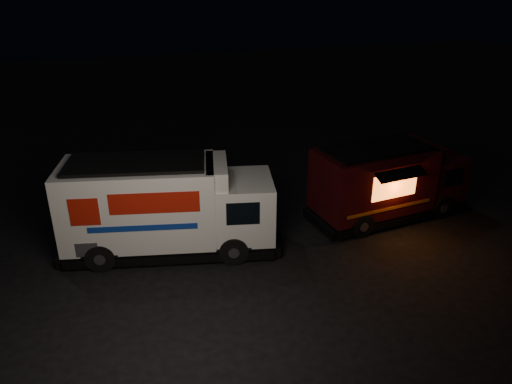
% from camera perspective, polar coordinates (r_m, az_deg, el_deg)
% --- Properties ---
extents(ground, '(80.00, 80.00, 0.00)m').
position_cam_1_polar(ground, '(15.45, -0.28, -8.48)').
color(ground, black).
rests_on(ground, ground).
extents(white_truck, '(7.12, 3.60, 3.08)m').
position_cam_1_polar(white_truck, '(15.81, -9.85, -1.64)').
color(white_truck, silver).
rests_on(white_truck, ground).
extents(red_truck, '(6.13, 2.90, 2.75)m').
position_cam_1_polar(red_truck, '(18.49, 15.08, 1.28)').
color(red_truck, '#320A09').
rests_on(red_truck, ground).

